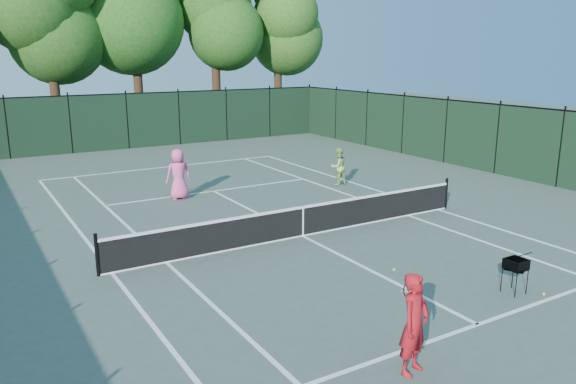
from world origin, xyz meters
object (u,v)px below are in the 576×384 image
loose_ball_midcourt (394,270)px  player_green (338,167)px  coach (414,324)px  loose_ball_near_cart (544,294)px  ball_hopper (516,265)px  player_pink (179,174)px

loose_ball_midcourt → player_green: bearing=62.5°
coach → loose_ball_near_cart: coach is taller
coach → ball_hopper: coach is taller
ball_hopper → coach: bearing=173.0°
player_green → loose_ball_midcourt: 9.26m
coach → loose_ball_near_cart: bearing=-9.1°
ball_hopper → loose_ball_near_cart: 0.90m
coach → player_green: size_ratio=1.16×
player_green → ball_hopper: size_ratio=1.89×
ball_hopper → player_pink: bearing=83.0°
loose_ball_midcourt → ball_hopper: bearing=-59.2°
player_green → coach: bearing=54.5°
ball_hopper → loose_ball_midcourt: (-1.40, 2.35, -0.63)m
player_pink → loose_ball_midcourt: (2.01, -9.39, -0.89)m
coach → player_pink: (0.75, 12.95, 0.05)m
coach → player_pink: bearing=68.2°
player_pink → player_green: player_pink is taller
player_pink → loose_ball_near_cart: player_pink is taller
loose_ball_midcourt → loose_ball_near_cart: bearing=-56.5°
ball_hopper → loose_ball_midcourt: size_ratio=11.71×
player_green → player_pink: bearing=-15.4°
coach → player_green: (7.02, 11.75, -0.12)m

